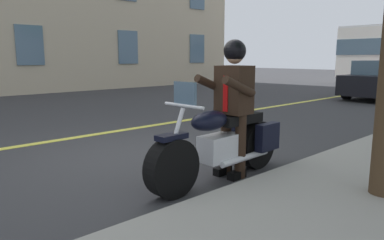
{
  "coord_description": "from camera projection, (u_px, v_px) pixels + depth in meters",
  "views": [
    {
      "loc": [
        3.09,
        4.5,
        1.52
      ],
      "look_at": [
        0.07,
        1.23,
        0.75
      ],
      "focal_mm": 33.97,
      "sensor_mm": 36.0,
      "label": 1
    }
  ],
  "objects": [
    {
      "name": "lane_center_stripe",
      "position": [
        82.0,
        136.0,
        7.04
      ],
      "size": [
        60.0,
        0.16,
        0.01
      ],
      "primitive_type": "cube",
      "color": "#E5DB4C",
      "rests_on": "ground_plane"
    },
    {
      "name": "ground_plane",
      "position": [
        142.0,
        157.0,
        5.59
      ],
      "size": [
        80.0,
        80.0,
        0.0
      ],
      "primitive_type": "plane",
      "color": "#333335"
    },
    {
      "name": "rider_main",
      "position": [
        233.0,
        96.0,
        4.55
      ],
      "size": [
        0.63,
        0.56,
        1.74
      ],
      "color": "black",
      "rests_on": "ground_plane"
    },
    {
      "name": "motorcycle_main",
      "position": [
        223.0,
        144.0,
        4.52
      ],
      "size": [
        2.22,
        0.63,
        1.26
      ],
      "color": "black",
      "rests_on": "ground_plane"
    }
  ]
}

